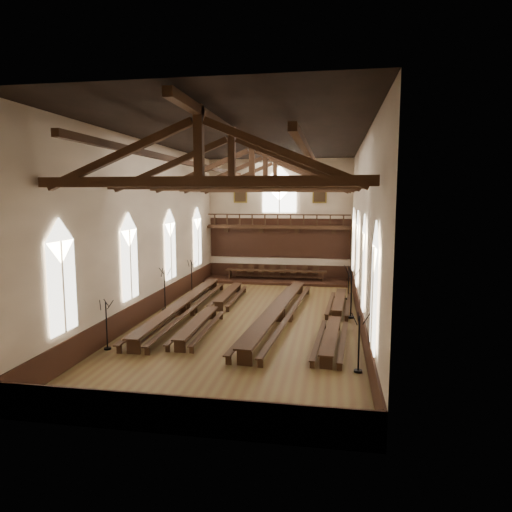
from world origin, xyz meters
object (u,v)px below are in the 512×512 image
Objects in this scene: candelabrum_right_mid at (351,303)px; candelabrum_right_far at (348,289)px; dais at (276,281)px; refectory_row_a at (183,304)px; refectory_row_c at (279,310)px; candelabrum_right_near at (359,354)px; refectory_row_b at (215,307)px; candelabrum_left_far at (192,283)px; refectory_row_d at (336,316)px; candelabrum_left_mid at (165,298)px; candelabrum_left_near at (107,334)px; high_table at (276,272)px.

candelabrum_right_mid is 1.23× the size of candelabrum_right_far.
candelabrum_right_far reaches higher than dais.
dais is (4.13, 11.08, -0.48)m from refectory_row_a.
refectory_row_c is 8.11m from candelabrum_right_near.
refectory_row_c is at bearing -163.37° from candelabrum_right_mid.
refectory_row_a is 1.96m from refectory_row_b.
candelabrum_right_mid is at bearing -90.00° from candelabrum_right_far.
candelabrum_left_far reaches higher than dais.
refectory_row_d is (3.15, -0.46, -0.11)m from refectory_row_c.
refectory_row_d is 1.20× the size of dais.
refectory_row_a is at bearing -179.43° from refectory_row_b.
candelabrum_left_far reaches higher than refectory_row_b.
candelabrum_left_mid is at bearing -179.23° from candelabrum_right_mid.
candelabrum_left_mid is (-10.26, 1.50, 0.32)m from refectory_row_d.
refectory_row_d is at bearing 29.21° from candelabrum_left_near.
candelabrum_left_far is at bearing 129.53° from candelabrum_right_near.
refectory_row_c is 1.11× the size of refectory_row_d.
candelabrum_left_far is (0.00, 5.35, -0.08)m from candelabrum_left_mid.
candelabrum_left_far is 17.44m from candelabrum_right_near.
candelabrum_left_near reaches higher than high_table.
candelabrum_left_mid is at bearing 143.86° from candelabrum_right_near.
candelabrum_right_near is 1.03× the size of candelabrum_right_far.
high_table is (4.13, 11.08, 0.27)m from refectory_row_a.
candelabrum_left_mid is 0.92× the size of candelabrum_right_mid.
refectory_row_b is 0.90× the size of refectory_row_c.
candelabrum_right_mid is (11.10, 0.15, 0.07)m from candelabrum_left_mid.
refectory_row_d is 6.53m from candelabrum_right_far.
candelabrum_left_near is 0.98× the size of candelabrum_left_far.
refectory_row_b is at bearing -101.15° from high_table.
refectory_row_a is 6.11× the size of candelabrum_right_near.
candelabrum_right_mid is (0.84, 1.65, 0.39)m from refectory_row_d.
candelabrum_left_far reaches higher than refectory_row_d.
candelabrum_right_mid is 4.82m from candelabrum_right_far.
refectory_row_d is 6.66m from candelabrum_right_near.
refectory_row_a reaches higher than dais.
candelabrum_left_near is at bearing -90.00° from candelabrum_left_mid.
refectory_row_b is at bearing -60.86° from candelabrum_left_far.
candelabrum_right_far reaches higher than refectory_row_b.
candelabrum_right_far is (5.62, -5.53, 0.61)m from dais.
dais is 11.86m from candelabrum_left_mid.
candelabrum_left_near is (-5.48, -17.74, -0.14)m from high_table.
refectory_row_a is at bearing 78.61° from candelabrum_left_near.
candelabrum_left_mid reaches higher than refectory_row_c.
high_table is at bearing 72.85° from candelabrum_left_near.
candelabrum_left_near reaches higher than refectory_row_a.
refectory_row_b is at bearing -144.67° from candelabrum_right_far.
refectory_row_a is at bearing -77.26° from candelabrum_left_far.
refectory_row_c is 7.19m from candelabrum_left_mid.
refectory_row_b is 7.03m from refectory_row_d.
refectory_row_d is at bearing -33.71° from candelabrum_left_far.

